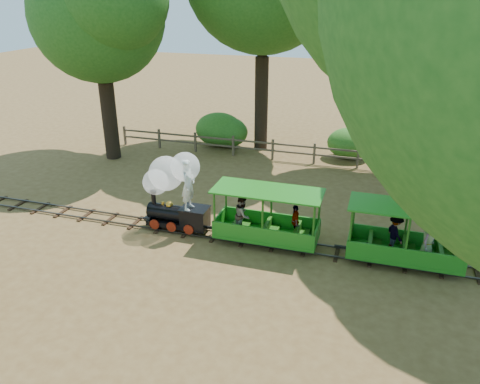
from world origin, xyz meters
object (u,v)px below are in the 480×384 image
(carriage_rear, at_px, (406,241))
(fence, at_px, (293,150))
(locomotive, at_px, (172,186))
(carriage_front, at_px, (264,222))

(carriage_rear, relative_size, fence, 0.19)
(locomotive, bearing_deg, fence, 72.47)
(locomotive, height_order, carriage_rear, locomotive)
(fence, bearing_deg, carriage_front, -85.28)
(fence, bearing_deg, locomotive, -107.53)
(fence, bearing_deg, carriage_rear, -58.15)
(locomotive, xyz_separation_m, carriage_rear, (7.46, -0.03, -0.83))
(locomotive, distance_m, carriage_rear, 7.51)
(carriage_rear, height_order, fence, carriage_rear)
(carriage_front, distance_m, fence, 8.06)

